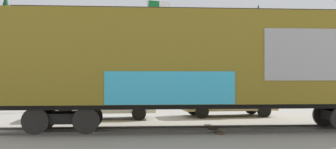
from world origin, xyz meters
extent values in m
plane|color=gray|center=(0.00, 0.00, 0.00)|extent=(260.00, 260.00, 0.00)
cube|color=#4C4742|center=(-1.43, -0.72, 0.04)|extent=(59.91, 3.49, 0.08)
cube|color=#4C4742|center=(-1.35, 0.72, 0.04)|extent=(59.91, 3.49, 0.08)
cube|color=#423323|center=(-1.40, 0.00, 0.04)|extent=(0.38, 2.51, 0.07)
cube|color=olive|center=(-1.39, 0.00, 2.64)|extent=(15.42, 3.77, 3.21)
cube|color=#2D2823|center=(-1.39, 0.00, 4.37)|extent=(14.52, 1.22, 0.24)
cube|color=#999999|center=(1.65, -1.65, 2.72)|extent=(3.36, 0.22, 1.77)
cube|color=#33A5CC|center=(-3.20, -1.38, 1.60)|extent=(4.32, 0.27, 1.10)
cube|color=black|center=(-1.39, 0.00, 0.94)|extent=(15.04, 2.45, 0.20)
cube|color=black|center=(-6.80, 0.31, 0.51)|extent=(2.17, 1.43, 0.36)
cylinder|color=black|center=(-7.69, -0.36, 0.46)|extent=(0.93, 0.17, 0.92)
cylinder|color=black|center=(-7.60, 1.07, 0.46)|extent=(0.93, 0.17, 0.92)
cylinder|color=black|center=(-5.99, -0.46, 0.46)|extent=(0.93, 0.17, 0.92)
cylinder|color=black|center=(-5.91, 0.98, 0.46)|extent=(0.93, 0.17, 0.92)
cylinder|color=black|center=(3.21, 0.46, 0.46)|extent=(0.93, 0.17, 0.92)
cylinder|color=silver|center=(-2.79, 11.80, 3.51)|extent=(0.12, 0.12, 7.03)
cube|color=#14662D|center=(-1.99, 12.04, 6.54)|extent=(1.49, 0.47, 0.77)
cube|color=white|center=(-1.62, 12.15, 6.54)|extent=(0.75, 0.26, 0.77)
cube|color=gray|center=(0.00, 56.28, 4.69)|extent=(131.66, 31.78, 9.37)
cube|color=#9E9384|center=(6.13, 46.74, 10.40)|extent=(6.20, 4.78, 2.06)
cube|color=#8C725B|center=(-11.74, 46.74, 10.59)|extent=(4.68, 3.25, 2.44)
cone|color=#193D23|center=(15.74, 45.93, 10.94)|extent=(1.57, 1.57, 3.13)
cone|color=#193D23|center=(18.70, 49.57, 11.57)|extent=(2.20, 2.20, 4.40)
cone|color=#193D23|center=(19.65, 47.32, 11.06)|extent=(1.69, 1.69, 3.38)
cone|color=#193D23|center=(-20.48, 48.26, 11.78)|extent=(2.41, 2.41, 4.83)
cube|color=silver|center=(-5.48, 4.59, 0.72)|extent=(4.79, 1.88, 0.79)
cube|color=#2D333D|center=(-5.58, 4.59, 1.47)|extent=(2.46, 1.64, 0.72)
cylinder|color=black|center=(-3.85, 5.39, 0.32)|extent=(0.65, 0.24, 0.64)
cylinder|color=black|center=(-3.89, 3.72, 0.32)|extent=(0.65, 0.24, 0.64)
cylinder|color=black|center=(-7.07, 5.47, 0.32)|extent=(0.65, 0.24, 0.64)
cylinder|color=black|center=(-7.12, 3.80, 0.32)|extent=(0.65, 0.24, 0.64)
cube|color=#9E8966|center=(0.62, 5.05, 0.67)|extent=(4.61, 1.91, 0.70)
cube|color=#2D333D|center=(0.56, 5.05, 1.32)|extent=(2.53, 1.67, 0.60)
cylinder|color=black|center=(2.15, 5.94, 0.32)|extent=(0.65, 0.24, 0.64)
cylinder|color=black|center=(2.20, 4.26, 0.32)|extent=(0.65, 0.24, 0.64)
cylinder|color=black|center=(-0.95, 5.84, 0.32)|extent=(0.65, 0.24, 0.64)
cylinder|color=black|center=(-0.90, 4.16, 0.32)|extent=(0.65, 0.24, 0.64)
camera|label=1|loc=(-5.14, -14.77, 1.98)|focal=43.98mm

